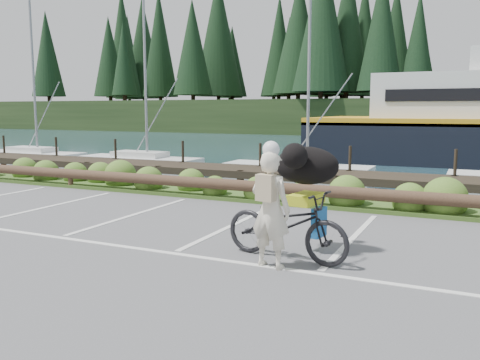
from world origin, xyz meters
name	(u,v)px	position (x,y,z in m)	size (l,w,h in m)	color
ground	(185,248)	(0.00, 0.00, 0.00)	(72.00, 72.00, 0.00)	#4E4E51
harbor_backdrop	(447,125)	(0.39, 78.47, 0.00)	(170.00, 160.00, 30.00)	#1B3742
vegetation_strip	(285,199)	(0.00, 5.30, 0.05)	(34.00, 1.60, 0.10)	#3D5B21
log_rail	(276,205)	(0.00, 4.60, 0.00)	(32.00, 0.30, 0.60)	#443021
bicycle	(286,225)	(1.89, 0.13, 0.59)	(0.78, 2.23, 1.17)	black
cyclist	(271,210)	(1.81, -0.39, 0.92)	(0.67, 0.44, 1.85)	beige
dog	(307,166)	(2.00, 0.84, 1.51)	(1.15, 0.56, 0.67)	black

